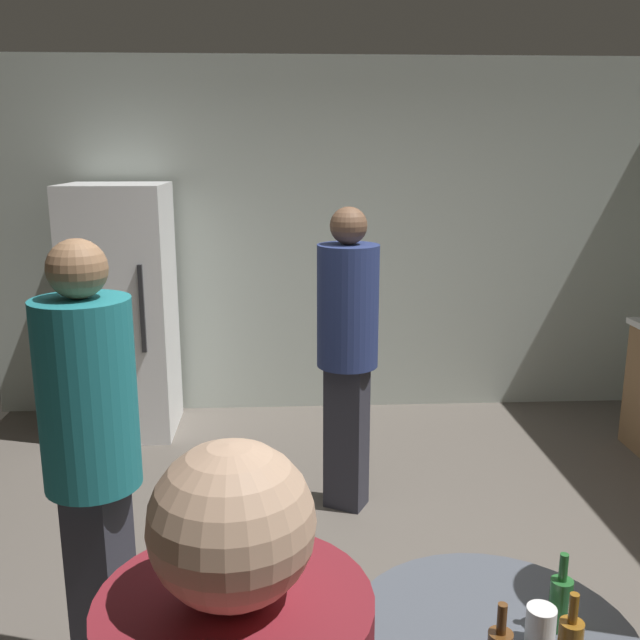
{
  "coord_description": "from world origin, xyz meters",
  "views": [
    {
      "loc": [
        -0.41,
        -2.81,
        2.04
      ],
      "look_at": [
        -0.22,
        0.77,
        1.17
      ],
      "focal_mm": 39.71,
      "sensor_mm": 36.0,
      "label": 1
    }
  ],
  "objects_px": {
    "plastic_cup_white": "(541,626)",
    "beer_bottle_green": "(560,602)",
    "refrigerator": "(122,311)",
    "person_in_teal_shirt": "(91,441)",
    "person_in_navy_shirt": "(348,337)"
  },
  "relations": [
    {
      "from": "refrigerator",
      "to": "person_in_navy_shirt",
      "type": "relative_size",
      "value": 1.04
    },
    {
      "from": "beer_bottle_green",
      "to": "plastic_cup_white",
      "type": "xyz_separation_m",
      "value": [
        -0.08,
        -0.06,
        -0.03
      ]
    },
    {
      "from": "plastic_cup_white",
      "to": "person_in_teal_shirt",
      "type": "distance_m",
      "value": 1.58
    },
    {
      "from": "plastic_cup_white",
      "to": "refrigerator",
      "type": "bearing_deg",
      "value": 118.42
    },
    {
      "from": "person_in_teal_shirt",
      "to": "person_in_navy_shirt",
      "type": "bearing_deg",
      "value": 67.69
    },
    {
      "from": "beer_bottle_green",
      "to": "plastic_cup_white",
      "type": "bearing_deg",
      "value": -140.77
    },
    {
      "from": "person_in_navy_shirt",
      "to": "person_in_teal_shirt",
      "type": "relative_size",
      "value": 0.99
    },
    {
      "from": "plastic_cup_white",
      "to": "beer_bottle_green",
      "type": "bearing_deg",
      "value": 39.23
    },
    {
      "from": "plastic_cup_white",
      "to": "person_in_navy_shirt",
      "type": "bearing_deg",
      "value": 98.65
    },
    {
      "from": "plastic_cup_white",
      "to": "person_in_teal_shirt",
      "type": "relative_size",
      "value": 0.06
    },
    {
      "from": "refrigerator",
      "to": "beer_bottle_green",
      "type": "height_order",
      "value": "refrigerator"
    },
    {
      "from": "beer_bottle_green",
      "to": "person_in_teal_shirt",
      "type": "xyz_separation_m",
      "value": [
        -1.44,
        0.69,
        0.21
      ]
    },
    {
      "from": "refrigerator",
      "to": "plastic_cup_white",
      "type": "bearing_deg",
      "value": -61.58
    },
    {
      "from": "plastic_cup_white",
      "to": "person_in_navy_shirt",
      "type": "xyz_separation_m",
      "value": [
        -0.33,
        2.16,
        0.23
      ]
    },
    {
      "from": "beer_bottle_green",
      "to": "person_in_teal_shirt",
      "type": "height_order",
      "value": "person_in_teal_shirt"
    }
  ]
}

